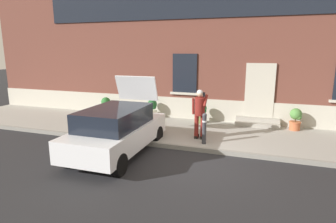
{
  "coord_description": "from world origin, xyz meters",
  "views": [
    {
      "loc": [
        1.78,
        -7.55,
        3.22
      ],
      "look_at": [
        -1.37,
        1.6,
        1.1
      ],
      "focal_mm": 30.26,
      "sensor_mm": 36.0,
      "label": 1
    }
  ],
  "objects_px": {
    "bollard_far_left": "(99,118)",
    "person_on_phone": "(200,111)",
    "bollard_near_person": "(204,127)",
    "planter_charcoal": "(106,106)",
    "hatchback_car_white": "(117,129)",
    "planter_olive": "(202,112)",
    "planter_terracotta": "(296,119)",
    "planter_cream": "(152,108)"
  },
  "relations": [
    {
      "from": "bollard_far_left",
      "to": "person_on_phone",
      "type": "height_order",
      "value": "person_on_phone"
    },
    {
      "from": "bollard_near_person",
      "to": "planter_charcoal",
      "type": "xyz_separation_m",
      "value": [
        -5.31,
        2.66,
        -0.11
      ]
    },
    {
      "from": "hatchback_car_white",
      "to": "bollard_far_left",
      "type": "bearing_deg",
      "value": 137.41
    },
    {
      "from": "hatchback_car_white",
      "to": "planter_charcoal",
      "type": "bearing_deg",
      "value": 125.08
    },
    {
      "from": "hatchback_car_white",
      "to": "planter_olive",
      "type": "height_order",
      "value": "hatchback_car_white"
    },
    {
      "from": "planter_olive",
      "to": "planter_terracotta",
      "type": "relative_size",
      "value": 1.0
    },
    {
      "from": "hatchback_car_white",
      "to": "planter_terracotta",
      "type": "relative_size",
      "value": 4.74
    },
    {
      "from": "bollard_near_person",
      "to": "planter_terracotta",
      "type": "height_order",
      "value": "bollard_near_person"
    },
    {
      "from": "planter_cream",
      "to": "bollard_near_person",
      "type": "bearing_deg",
      "value": -43.22
    },
    {
      "from": "planter_olive",
      "to": "bollard_near_person",
      "type": "bearing_deg",
      "value": -75.86
    },
    {
      "from": "person_on_phone",
      "to": "planter_terracotta",
      "type": "distance_m",
      "value": 4.06
    },
    {
      "from": "planter_charcoal",
      "to": "planter_olive",
      "type": "xyz_separation_m",
      "value": [
        4.63,
        0.03,
        0.0
      ]
    },
    {
      "from": "planter_olive",
      "to": "hatchback_car_white",
      "type": "bearing_deg",
      "value": -113.19
    },
    {
      "from": "person_on_phone",
      "to": "planter_olive",
      "type": "bearing_deg",
      "value": 95.25
    },
    {
      "from": "bollard_far_left",
      "to": "planter_terracotta",
      "type": "height_order",
      "value": "bollard_far_left"
    },
    {
      "from": "bollard_near_person",
      "to": "planter_charcoal",
      "type": "distance_m",
      "value": 5.94
    },
    {
      "from": "hatchback_car_white",
      "to": "planter_olive",
      "type": "xyz_separation_m",
      "value": [
        1.76,
        4.11,
        -0.19
      ]
    },
    {
      "from": "hatchback_car_white",
      "to": "planter_cream",
      "type": "bearing_deg",
      "value": 97.45
    },
    {
      "from": "planter_terracotta",
      "to": "planter_cream",
      "type": "bearing_deg",
      "value": 179.67
    },
    {
      "from": "bollard_near_person",
      "to": "planter_terracotta",
      "type": "distance_m",
      "value": 4.1
    },
    {
      "from": "planter_cream",
      "to": "person_on_phone",
      "type": "bearing_deg",
      "value": -40.9
    },
    {
      "from": "hatchback_car_white",
      "to": "planter_cream",
      "type": "distance_m",
      "value": 4.28
    },
    {
      "from": "planter_cream",
      "to": "planter_terracotta",
      "type": "xyz_separation_m",
      "value": [
        6.01,
        -0.03,
        0.0
      ]
    },
    {
      "from": "person_on_phone",
      "to": "planter_charcoal",
      "type": "bearing_deg",
      "value": 151.21
    },
    {
      "from": "bollard_near_person",
      "to": "planter_olive",
      "type": "distance_m",
      "value": 2.77
    },
    {
      "from": "hatchback_car_white",
      "to": "bollard_near_person",
      "type": "height_order",
      "value": "hatchback_car_white"
    },
    {
      "from": "hatchback_car_white",
      "to": "person_on_phone",
      "type": "distance_m",
      "value": 2.89
    },
    {
      "from": "bollard_near_person",
      "to": "planter_cream",
      "type": "relative_size",
      "value": 1.22
    },
    {
      "from": "bollard_far_left",
      "to": "hatchback_car_white",
      "type": "bearing_deg",
      "value": -42.59
    },
    {
      "from": "bollard_near_person",
      "to": "bollard_far_left",
      "type": "xyz_separation_m",
      "value": [
        -3.99,
        0.0,
        0.0
      ]
    },
    {
      "from": "planter_cream",
      "to": "planter_terracotta",
      "type": "distance_m",
      "value": 6.01
    },
    {
      "from": "planter_terracotta",
      "to": "hatchback_car_white",
      "type": "bearing_deg",
      "value": -142.36
    },
    {
      "from": "bollard_far_left",
      "to": "person_on_phone",
      "type": "bearing_deg",
      "value": 6.92
    },
    {
      "from": "bollard_near_person",
      "to": "bollard_far_left",
      "type": "bearing_deg",
      "value": 180.0
    },
    {
      "from": "hatchback_car_white",
      "to": "person_on_phone",
      "type": "xyz_separation_m",
      "value": [
        2.17,
        1.88,
        0.35
      ]
    },
    {
      "from": "planter_charcoal",
      "to": "bollard_near_person",
      "type": "bearing_deg",
      "value": -26.62
    },
    {
      "from": "bollard_near_person",
      "to": "person_on_phone",
      "type": "height_order",
      "value": "person_on_phone"
    },
    {
      "from": "person_on_phone",
      "to": "planter_charcoal",
      "type": "relative_size",
      "value": 2.04
    },
    {
      "from": "hatchback_car_white",
      "to": "planter_olive",
      "type": "bearing_deg",
      "value": 66.81
    },
    {
      "from": "bollard_near_person",
      "to": "planter_cream",
      "type": "xyz_separation_m",
      "value": [
        -2.99,
        2.81,
        -0.11
      ]
    },
    {
      "from": "planter_charcoal",
      "to": "planter_terracotta",
      "type": "distance_m",
      "value": 8.32
    },
    {
      "from": "planter_charcoal",
      "to": "planter_cream",
      "type": "bearing_deg",
      "value": 3.76
    }
  ]
}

